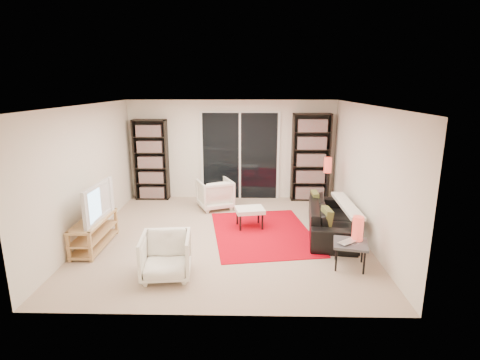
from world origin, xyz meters
name	(u,v)px	position (x,y,z in m)	size (l,w,h in m)	color
floor	(226,236)	(0.00, 0.00, 0.00)	(5.00, 5.00, 0.00)	#B8A48F
wall_back	(232,150)	(0.00, 2.50, 1.20)	(5.00, 0.02, 2.40)	#EFE5D0
wall_front	(213,223)	(0.00, -2.50, 1.20)	(5.00, 0.02, 2.40)	#EFE5D0
wall_left	(88,173)	(-2.50, 0.00, 1.20)	(0.02, 5.00, 2.40)	#EFE5D0
wall_right	(366,174)	(2.50, 0.00, 1.20)	(0.02, 5.00, 2.40)	#EFE5D0
ceiling	(225,105)	(0.00, 0.00, 2.40)	(5.00, 5.00, 0.02)	white
sliding_door	(240,156)	(0.20, 2.46, 1.05)	(1.92, 0.08, 2.16)	white
bookshelf_left	(151,160)	(-1.95, 2.33, 0.98)	(0.80, 0.30, 1.95)	black
bookshelf_right	(311,158)	(1.90, 2.33, 1.05)	(0.90, 0.30, 2.10)	black
tv_stand	(94,232)	(-2.25, -0.53, 0.26)	(0.40, 1.26, 0.50)	tan
tv	(92,202)	(-2.23, -0.53, 0.81)	(1.09, 0.14, 0.63)	black
rug	(263,233)	(0.68, 0.15, 0.01)	(1.79, 2.42, 0.01)	#C10011
sofa	(331,218)	(1.98, 0.17, 0.30)	(2.05, 0.80, 0.60)	black
armchair_back	(215,194)	(-0.35, 1.63, 0.34)	(0.72, 0.74, 0.67)	white
armchair_front	(166,256)	(-0.78, -1.56, 0.33)	(0.70, 0.72, 0.65)	white
ottoman	(250,211)	(0.44, 0.43, 0.34)	(0.62, 0.54, 0.40)	white
side_table	(350,245)	(1.97, -1.19, 0.36)	(0.60, 0.60, 0.40)	#424247
laptop	(351,243)	(1.97, -1.23, 0.41)	(0.35, 0.23, 0.03)	silver
table_lamp	(358,228)	(2.10, -1.08, 0.59)	(0.17, 0.17, 0.38)	red
floor_lamp	(327,171)	(2.12, 1.42, 0.92)	(0.18, 0.18, 1.23)	black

